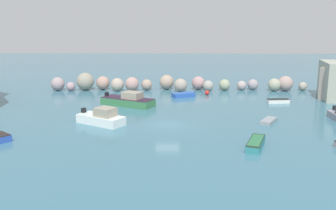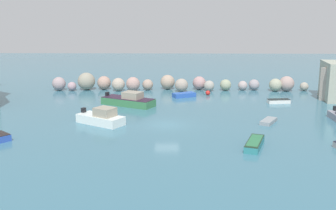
{
  "view_description": "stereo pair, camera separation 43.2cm",
  "coord_description": "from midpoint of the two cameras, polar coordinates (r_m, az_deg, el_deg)",
  "views": [
    {
      "loc": [
        0.56,
        -40.06,
        11.04
      ],
      "look_at": [
        0.0,
        4.93,
        1.0
      ],
      "focal_mm": 43.0,
      "sensor_mm": 36.0,
      "label": 1
    },
    {
      "loc": [
        1.0,
        -40.06,
        11.04
      ],
      "look_at": [
        0.0,
        4.93,
        1.0
      ],
      "focal_mm": 43.0,
      "sensor_mm": 36.0,
      "label": 2
    }
  ],
  "objects": [
    {
      "name": "moored_boat_0",
      "position": [
        50.63,
        -5.86,
        0.65
      ],
      "size": [
        7.11,
        5.23,
        1.76
      ],
      "rotation": [
        0.0,
        0.0,
        5.8
      ],
      "color": "#397A4A",
      "rests_on": "cove_water"
    },
    {
      "name": "moored_boat_2",
      "position": [
        35.43,
        11.98,
        -5.31
      ],
      "size": [
        2.44,
        4.25,
        0.62
      ],
      "rotation": [
        0.0,
        0.0,
        4.37
      ],
      "color": "teal",
      "rests_on": "cove_water"
    },
    {
      "name": "moored_boat_6",
      "position": [
        55.73,
        1.98,
        1.45
      ],
      "size": [
        3.38,
        2.58,
        0.58
      ],
      "rotation": [
        0.0,
        0.0,
        0.46
      ],
      "color": "#2C58B7",
      "rests_on": "cove_water"
    },
    {
      "name": "moored_boat_4",
      "position": [
        53.75,
        15.08,
        0.57
      ],
      "size": [
        2.92,
        1.42,
        0.52
      ],
      "rotation": [
        0.0,
        0.0,
        3.26
      ],
      "color": "silver",
      "rests_on": "cove_water"
    },
    {
      "name": "moored_boat_7",
      "position": [
        43.55,
        13.8,
        -2.21
      ],
      "size": [
        2.29,
        2.92,
        0.39
      ],
      "rotation": [
        0.0,
        0.0,
        1.05
      ],
      "color": "gray",
      "rests_on": "cove_water"
    },
    {
      "name": "moored_boat_3",
      "position": [
        42.28,
        -9.66,
        -1.81
      ],
      "size": [
        5.43,
        4.47,
        1.8
      ],
      "rotation": [
        0.0,
        0.0,
        5.72
      ],
      "color": "white",
      "rests_on": "cove_water"
    },
    {
      "name": "rock_breakwater",
      "position": [
        60.59,
        -0.63,
        3.05
      ],
      "size": [
        38.5,
        4.23,
        2.61
      ],
      "color": "#A48E92",
      "rests_on": "ground"
    },
    {
      "name": "cove_water",
      "position": [
        41.56,
        -0.38,
        -2.83
      ],
      "size": [
        160.0,
        160.0,
        0.0
      ],
      "primitive_type": "plane",
      "color": "#3B6E82",
      "rests_on": "ground"
    },
    {
      "name": "channel_buoy",
      "position": [
        57.31,
        5.35,
        1.75
      ],
      "size": [
        0.65,
        0.65,
        0.65
      ],
      "primitive_type": "sphere",
      "color": "red",
      "rests_on": "cove_water"
    }
  ]
}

